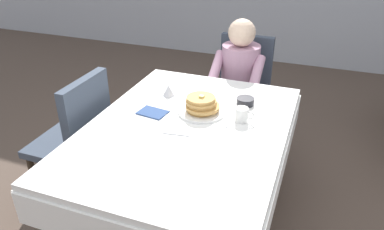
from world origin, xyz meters
name	(u,v)px	position (x,y,z in m)	size (l,w,h in m)	color
ground_plane	(187,223)	(0.00, 0.00, 0.00)	(14.00, 14.00, 0.00)	brown
dining_table_main	(187,140)	(0.00, 0.00, 0.65)	(1.12, 1.52, 0.74)	white
chair_diner	(242,85)	(0.05, 1.17, 0.53)	(0.44, 0.45, 0.93)	#384251
diner_person	(239,76)	(0.05, 1.01, 0.67)	(0.40, 0.43, 1.12)	#B2849E
chair_left_side	(78,134)	(-0.77, 0.00, 0.53)	(0.45, 0.44, 0.93)	#384251
plate_breakfast	(201,112)	(0.02, 0.19, 0.75)	(0.28, 0.28, 0.02)	white
breakfast_stack	(202,104)	(0.02, 0.19, 0.80)	(0.21, 0.21, 0.10)	tan
cup_coffee	(242,115)	(0.28, 0.17, 0.78)	(0.11, 0.08, 0.08)	white
bowl_butter	(245,101)	(0.25, 0.39, 0.76)	(0.11, 0.11, 0.04)	black
syrup_pitcher	(169,90)	(-0.26, 0.35, 0.78)	(0.08, 0.08, 0.07)	silver
fork_left_of_plate	(171,109)	(-0.17, 0.17, 0.74)	(0.18, 0.01, 0.01)	silver
knife_right_of_plate	(231,119)	(0.21, 0.17, 0.74)	(0.20, 0.01, 0.01)	silver
spoon_near_edge	(176,134)	(-0.02, -0.10, 0.74)	(0.15, 0.01, 0.01)	silver
napkin_folded	(153,113)	(-0.25, 0.08, 0.74)	(0.17, 0.12, 0.01)	#334C7F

